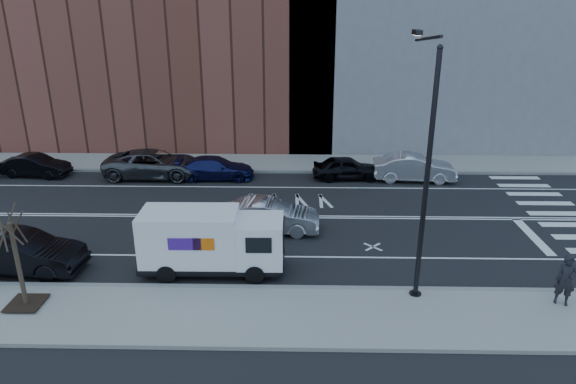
{
  "coord_description": "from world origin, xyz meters",
  "views": [
    {
      "loc": [
        2.64,
        -23.86,
        10.37
      ],
      "look_at": [
        2.15,
        -0.15,
        1.4
      ],
      "focal_mm": 32.0,
      "sensor_mm": 36.0,
      "label": 1
    }
  ],
  "objects_px": {
    "driving_sedan": "(269,216)",
    "fedex_van": "(211,241)",
    "pedestrian": "(566,280)",
    "far_parked_b": "(36,166)"
  },
  "relations": [
    {
      "from": "driving_sedan",
      "to": "fedex_van",
      "type": "bearing_deg",
      "value": 154.04
    },
    {
      "from": "driving_sedan",
      "to": "pedestrian",
      "type": "bearing_deg",
      "value": -117.55
    },
    {
      "from": "fedex_van",
      "to": "pedestrian",
      "type": "xyz_separation_m",
      "value": [
        12.88,
        -2.32,
        -0.27
      ]
    },
    {
      "from": "far_parked_b",
      "to": "driving_sedan",
      "type": "bearing_deg",
      "value": -111.12
    },
    {
      "from": "far_parked_b",
      "to": "driving_sedan",
      "type": "relative_size",
      "value": 0.87
    },
    {
      "from": "far_parked_b",
      "to": "pedestrian",
      "type": "distance_m",
      "value": 29.24
    },
    {
      "from": "far_parked_b",
      "to": "driving_sedan",
      "type": "height_order",
      "value": "driving_sedan"
    },
    {
      "from": "fedex_van",
      "to": "pedestrian",
      "type": "bearing_deg",
      "value": -10.67
    },
    {
      "from": "far_parked_b",
      "to": "pedestrian",
      "type": "bearing_deg",
      "value": -112.13
    },
    {
      "from": "fedex_van",
      "to": "driving_sedan",
      "type": "bearing_deg",
      "value": 61.22
    }
  ]
}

